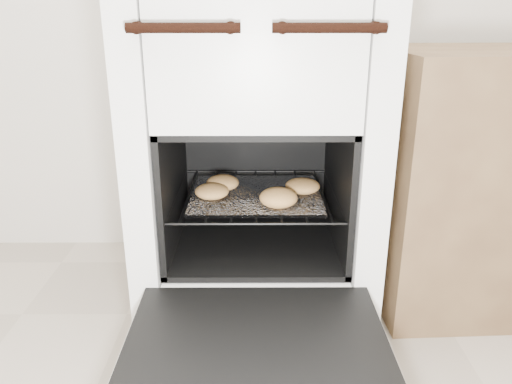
% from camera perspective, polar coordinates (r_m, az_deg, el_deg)
% --- Properties ---
extents(stove, '(0.66, 0.73, 1.01)m').
position_cam_1_polar(stove, '(1.51, -0.03, 4.03)').
color(stove, white).
rests_on(stove, ground).
extents(oven_door, '(0.59, 0.46, 0.04)m').
position_cam_1_polar(oven_door, '(1.13, 0.09, -17.48)').
color(oven_door, black).
rests_on(oven_door, stove).
extents(oven_rack, '(0.48, 0.46, 0.01)m').
position_cam_1_polar(oven_rack, '(1.47, -0.01, -0.25)').
color(oven_rack, black).
rests_on(oven_rack, stove).
extents(foil_sheet, '(0.37, 0.33, 0.01)m').
position_cam_1_polar(foil_sheet, '(1.45, -0.01, -0.30)').
color(foil_sheet, white).
rests_on(foil_sheet, oven_rack).
extents(baked_rolls, '(0.40, 0.25, 0.05)m').
position_cam_1_polar(baked_rolls, '(1.41, 0.08, 0.26)').
color(baked_rolls, '#E39B5A').
rests_on(baked_rolls, foil_sheet).
extents(counter, '(0.83, 0.57, 0.80)m').
position_cam_1_polar(counter, '(1.78, 26.30, 1.40)').
color(counter, brown).
rests_on(counter, ground).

